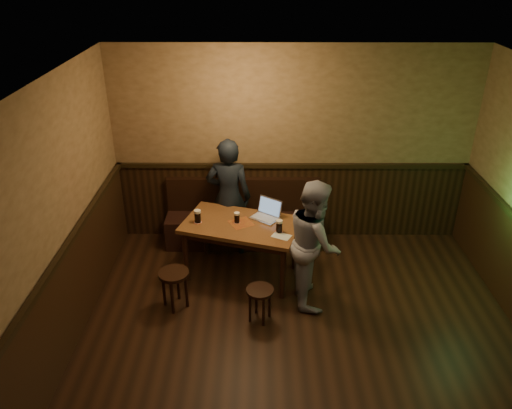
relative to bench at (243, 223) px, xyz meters
The scene contains 12 objects.
room 2.77m from the bench, 74.67° to the right, with size 5.04×6.04×2.84m.
bench is the anchor object (origin of this frame).
pub_table 0.89m from the bench, 90.00° to the right, with size 1.62×1.21×0.78m.
stool_left 1.68m from the bench, 117.57° to the right, with size 0.40×0.40×0.49m.
stool_right 1.74m from the bench, 82.13° to the right, with size 0.41×0.41×0.43m.
pint_left 1.11m from the bench, 124.75° to the right, with size 0.11×0.11×0.17m.
pint_mid 0.96m from the bench, 93.83° to the right, with size 0.09×0.09×0.15m.
pint_right 1.25m from the bench, 65.35° to the right, with size 0.11×0.11×0.16m.
laptop 0.90m from the bench, 63.49° to the right, with size 0.44×0.42×0.24m.
menu 1.31m from the bench, 66.19° to the right, with size 0.22×0.15×0.00m, color silver.
person_suit 0.60m from the bench, 130.71° to the right, with size 0.61×0.40×1.68m, color black.
person_grey 1.64m from the bench, 56.03° to the right, with size 0.77×0.60×1.58m, color #939398.
Camera 1 is at (-0.47, -3.55, 3.87)m, focal length 35.00 mm.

